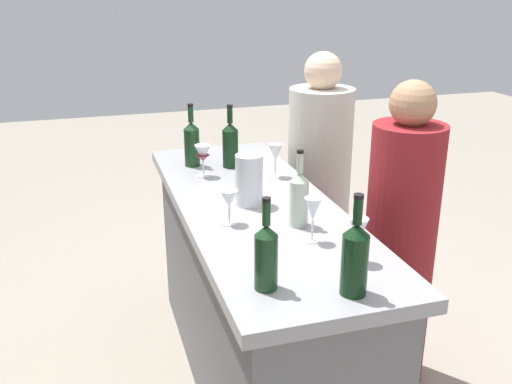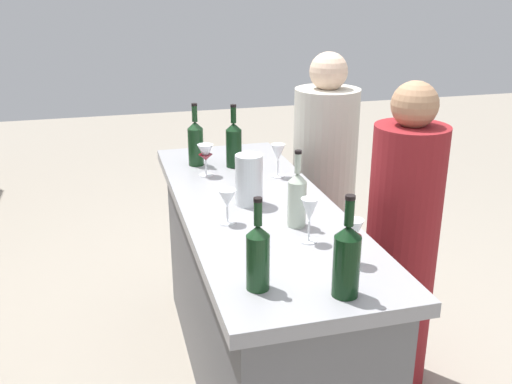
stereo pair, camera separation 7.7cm
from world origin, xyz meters
The scene contains 15 objects.
ground_plane centered at (0.00, 0.00, 0.00)m, with size 12.00×12.00×0.00m, color #9E9384.
bar_counter centered at (0.00, 0.00, 0.46)m, with size 1.81×0.63×0.91m.
wine_bottle_leftmost_dark_green centered at (-0.79, -0.06, 1.03)m, with size 0.08×0.08×0.32m.
wine_bottle_second_left_olive_green centered at (-0.69, 0.18, 1.02)m, with size 0.07×0.07×0.29m.
wine_bottle_center_clear_pale centered at (-0.27, -0.09, 1.03)m, with size 0.07×0.07×0.30m.
wine_bottle_second_right_dark_green centered at (0.52, -0.03, 1.03)m, with size 0.08×0.08×0.31m.
wine_bottle_rightmost_olive_green centered at (0.59, 0.15, 1.03)m, with size 0.08×0.08×0.31m.
wine_glass_near_left centered at (0.31, -0.19, 1.02)m, with size 0.07×0.07×0.16m.
wine_glass_near_center centered at (-0.61, -0.16, 1.02)m, with size 0.07×0.07×0.16m.
wine_glass_near_right centered at (-0.41, -0.08, 1.03)m, with size 0.06×0.06×0.16m.
wine_glass_far_left centered at (0.41, 0.14, 1.02)m, with size 0.08×0.08×0.15m.
wine_glass_far_center centered at (-0.17, 0.16, 1.01)m, with size 0.07×0.07×0.13m.
water_pitcher centered at (0.00, 0.03, 1.02)m, with size 0.11×0.11×0.21m.
person_left_guest centered at (-0.11, -0.63, 0.66)m, with size 0.35×0.35×1.42m.
person_center_guest centered at (0.67, -0.57, 0.66)m, with size 0.38×0.38×1.44m.
Camera 1 is at (-2.17, 0.66, 1.80)m, focal length 40.84 mm.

